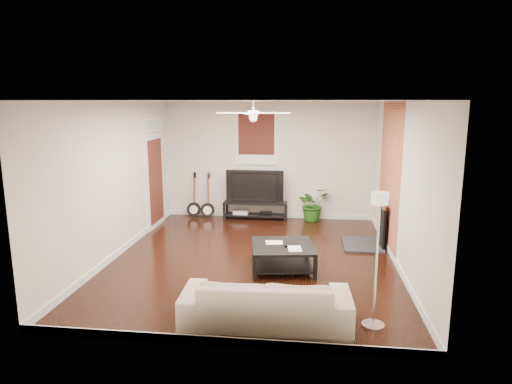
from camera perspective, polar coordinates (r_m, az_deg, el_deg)
room at (r=7.82m, az=-0.35°, el=1.22°), size 5.01×6.01×2.81m
brick_accent at (r=8.88m, az=16.65°, el=1.97°), size 0.02×2.20×2.80m
fireplace at (r=9.03m, az=14.50°, el=-3.88°), size 0.80×1.10×0.92m
window_back at (r=10.71m, az=0.03°, el=6.95°), size 1.00×0.06×1.30m
door_left at (r=10.24m, az=-12.79°, el=2.52°), size 0.08×1.00×2.50m
tv_stand at (r=10.80m, az=-0.08°, el=-2.36°), size 1.53×0.41×0.43m
tv at (r=10.69m, az=-0.07°, el=0.83°), size 1.37×0.18×0.79m
coffee_table at (r=7.63m, az=3.42°, el=-8.27°), size 1.15×1.15×0.43m
sofa at (r=5.81m, az=1.29°, el=-13.75°), size 2.16×0.91×0.62m
floor_lamp at (r=5.73m, az=15.13°, el=-8.49°), size 0.30×0.30×1.74m
potted_plant at (r=10.72m, az=7.23°, el=-1.51°), size 0.96×0.95×0.81m
guitar_left at (r=10.98m, az=-7.98°, el=-0.40°), size 0.36×0.27×1.12m
guitar_right at (r=10.86m, az=-6.23°, el=-0.48°), size 0.39×0.30×1.12m
ceiling_fan at (r=7.70m, az=-0.36°, el=10.05°), size 1.24×1.24×0.32m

